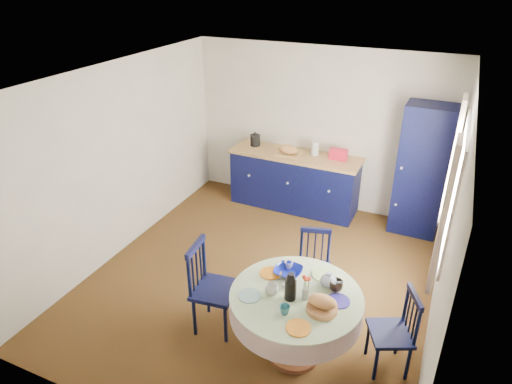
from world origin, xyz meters
TOP-DOWN VIEW (x-y plane):
  - floor at (0.00, 0.00)m, footprint 4.50×4.50m
  - ceiling at (0.00, 0.00)m, footprint 4.50×4.50m
  - wall_back at (0.00, 2.25)m, footprint 4.00×0.02m
  - wall_left at (-2.00, 0.00)m, footprint 0.02×4.50m
  - wall_right at (2.00, 0.00)m, footprint 0.02×4.50m
  - window at (1.95, 0.30)m, footprint 0.10×1.74m
  - kitchen_counter at (-0.27, 1.96)m, footprint 2.04×0.66m
  - pantry_cabinet at (1.58, 2.00)m, footprint 0.67×0.50m
  - dining_table at (0.81, -1.00)m, footprint 1.26×1.26m
  - chair_left at (-0.14, -0.96)m, footprint 0.48×0.50m
  - chair_far at (0.69, -0.07)m, footprint 0.47×0.46m
  - chair_right at (1.70, -0.76)m, footprint 0.51×0.52m
  - mug_a at (0.58, -1.07)m, footprint 0.12×0.12m
  - mug_b at (0.79, -1.29)m, footprint 0.10×0.10m
  - mug_c at (1.12, -0.78)m, footprint 0.14×0.14m
  - mug_d at (0.59, -0.64)m, footprint 0.09×0.09m
  - cobalt_bowl at (0.62, -0.74)m, footprint 0.28×0.28m

SIDE VIEW (x-z plane):
  - floor at x=0.00m, z-range 0.00..0.00m
  - chair_far at x=0.69m, z-range 0.01..0.87m
  - chair_right at x=1.70m, z-range 0.01..0.89m
  - kitchen_counter at x=-0.27m, z-range -0.11..1.04m
  - chair_left at x=-0.14m, z-range 0.01..1.03m
  - dining_table at x=0.81m, z-range 0.12..1.16m
  - cobalt_bowl at x=0.62m, z-range 0.76..0.83m
  - mug_d at x=0.59m, z-range 0.76..0.84m
  - mug_b at x=0.79m, z-range 0.76..0.85m
  - mug_a at x=0.58m, z-range 0.76..0.86m
  - mug_c at x=1.12m, z-range 0.76..0.87m
  - pantry_cabinet at x=1.58m, z-range 0.00..1.89m
  - wall_back at x=0.00m, z-range 0.00..2.50m
  - wall_left at x=-2.00m, z-range 0.00..2.50m
  - wall_right at x=2.00m, z-range 0.00..2.50m
  - window at x=1.95m, z-range 0.80..2.25m
  - ceiling at x=0.00m, z-range 2.50..2.50m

